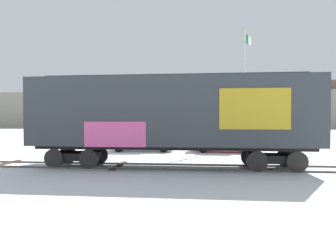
% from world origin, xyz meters
% --- Properties ---
extents(ground_plane, '(260.00, 260.00, 0.00)m').
position_xyz_m(ground_plane, '(0.00, 0.00, 0.00)').
color(ground_plane, silver).
extents(track, '(60.00, 2.55, 0.08)m').
position_xyz_m(track, '(1.97, -0.00, 0.04)').
color(track, '#4C4742').
rests_on(track, ground_plane).
extents(freight_car, '(13.11, 2.96, 4.46)m').
position_xyz_m(freight_car, '(0.91, -0.00, 2.58)').
color(freight_car, '#33383D').
rests_on(freight_car, ground_plane).
extents(flagpole, '(0.84, 1.48, 9.64)m').
position_xyz_m(flagpole, '(6.25, 10.00, 6.10)').
color(flagpole, silver).
rests_on(flagpole, ground_plane).
extents(hillside, '(152.43, 31.05, 14.87)m').
position_xyz_m(hillside, '(0.06, 78.77, 5.35)').
color(hillside, gray).
rests_on(hillside, ground_plane).
extents(parked_car_silver, '(4.77, 2.04, 1.72)m').
position_xyz_m(parked_car_silver, '(-1.82, 6.84, 0.87)').
color(parked_car_silver, '#B7BABF').
rests_on(parked_car_silver, ground_plane).
extents(parked_car_red, '(4.49, 2.01, 1.64)m').
position_xyz_m(parked_car_red, '(4.14, 6.81, 0.82)').
color(parked_car_red, '#B21E1E').
rests_on(parked_car_red, ground_plane).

